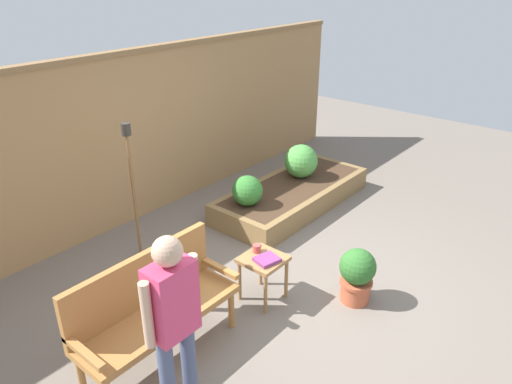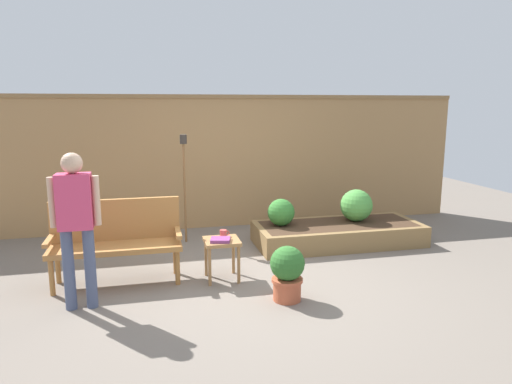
{
  "view_description": "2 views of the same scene",
  "coord_description": "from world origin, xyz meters",
  "px_view_note": "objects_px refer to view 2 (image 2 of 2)",
  "views": [
    {
      "loc": [
        -3.36,
        -2.28,
        3.06
      ],
      "look_at": [
        0.59,
        1.04,
        0.61
      ],
      "focal_mm": 33.73,
      "sensor_mm": 36.0,
      "label": 1
    },
    {
      "loc": [
        -1.09,
        -4.86,
        2.0
      ],
      "look_at": [
        0.23,
        0.73,
        0.91
      ],
      "focal_mm": 32.43,
      "sensor_mm": 36.0,
      "label": 2
    }
  ],
  "objects_px": {
    "book_on_table": "(220,240)",
    "person_by_bench": "(76,217)",
    "cup_on_table": "(224,233)",
    "shrub_far_corner": "(356,205)",
    "tiki_torch": "(184,169)",
    "potted_boxwood": "(287,271)",
    "shrub_near_bench": "(281,212)",
    "garden_bench": "(116,235)",
    "side_table": "(222,247)"
  },
  "relations": [
    {
      "from": "garden_bench",
      "to": "shrub_near_bench",
      "type": "relative_size",
      "value": 3.73
    },
    {
      "from": "side_table",
      "to": "cup_on_table",
      "type": "distance_m",
      "value": 0.17
    },
    {
      "from": "book_on_table",
      "to": "shrub_far_corner",
      "type": "bearing_deg",
      "value": 40.91
    },
    {
      "from": "book_on_table",
      "to": "tiki_torch",
      "type": "height_order",
      "value": "tiki_torch"
    },
    {
      "from": "potted_boxwood",
      "to": "book_on_table",
      "type": "bearing_deg",
      "value": 131.74
    },
    {
      "from": "side_table",
      "to": "shrub_far_corner",
      "type": "xyz_separation_m",
      "value": [
        2.19,
        1.1,
        0.14
      ]
    },
    {
      "from": "side_table",
      "to": "book_on_table",
      "type": "height_order",
      "value": "book_on_table"
    },
    {
      "from": "book_on_table",
      "to": "potted_boxwood",
      "type": "distance_m",
      "value": 0.91
    },
    {
      "from": "tiki_torch",
      "to": "garden_bench",
      "type": "bearing_deg",
      "value": -122.93
    },
    {
      "from": "side_table",
      "to": "potted_boxwood",
      "type": "distance_m",
      "value": 0.92
    },
    {
      "from": "side_table",
      "to": "book_on_table",
      "type": "bearing_deg",
      "value": -110.74
    },
    {
      "from": "cup_on_table",
      "to": "book_on_table",
      "type": "distance_m",
      "value": 0.19
    },
    {
      "from": "side_table",
      "to": "shrub_far_corner",
      "type": "relative_size",
      "value": 1.01
    },
    {
      "from": "book_on_table",
      "to": "shrub_near_bench",
      "type": "relative_size",
      "value": 0.56
    },
    {
      "from": "side_table",
      "to": "potted_boxwood",
      "type": "bearing_deg",
      "value": -52.16
    },
    {
      "from": "potted_boxwood",
      "to": "person_by_bench",
      "type": "distance_m",
      "value": 2.16
    },
    {
      "from": "garden_bench",
      "to": "shrub_far_corner",
      "type": "distance_m",
      "value": 3.47
    },
    {
      "from": "cup_on_table",
      "to": "shrub_near_bench",
      "type": "xyz_separation_m",
      "value": [
        0.99,
        0.98,
        -0.03
      ]
    },
    {
      "from": "shrub_far_corner",
      "to": "tiki_torch",
      "type": "height_order",
      "value": "tiki_torch"
    },
    {
      "from": "cup_on_table",
      "to": "side_table",
      "type": "bearing_deg",
      "value": -109.5
    },
    {
      "from": "side_table",
      "to": "shrub_far_corner",
      "type": "distance_m",
      "value": 2.45
    },
    {
      "from": "shrub_near_bench",
      "to": "person_by_bench",
      "type": "relative_size",
      "value": 0.25
    },
    {
      "from": "potted_boxwood",
      "to": "shrub_near_bench",
      "type": "distance_m",
      "value": 1.89
    },
    {
      "from": "potted_boxwood",
      "to": "shrub_near_bench",
      "type": "xyz_separation_m",
      "value": [
        0.47,
        1.82,
        0.18
      ]
    },
    {
      "from": "garden_bench",
      "to": "shrub_far_corner",
      "type": "xyz_separation_m",
      "value": [
        3.36,
        0.86,
        -0.01
      ]
    },
    {
      "from": "book_on_table",
      "to": "shrub_near_bench",
      "type": "distance_m",
      "value": 1.57
    },
    {
      "from": "potted_boxwood",
      "to": "shrub_near_bench",
      "type": "height_order",
      "value": "shrub_near_bench"
    },
    {
      "from": "garden_bench",
      "to": "cup_on_table",
      "type": "xyz_separation_m",
      "value": [
        1.21,
        -0.12,
        -0.02
      ]
    },
    {
      "from": "garden_bench",
      "to": "potted_boxwood",
      "type": "bearing_deg",
      "value": -28.94
    },
    {
      "from": "garden_bench",
      "to": "shrub_near_bench",
      "type": "height_order",
      "value": "garden_bench"
    },
    {
      "from": "side_table",
      "to": "cup_on_table",
      "type": "xyz_separation_m",
      "value": [
        0.04,
        0.11,
        0.12
      ]
    },
    {
      "from": "cup_on_table",
      "to": "shrub_near_bench",
      "type": "height_order",
      "value": "shrub_near_bench"
    },
    {
      "from": "cup_on_table",
      "to": "tiki_torch",
      "type": "xyz_separation_m",
      "value": [
        -0.32,
        1.49,
        0.57
      ]
    },
    {
      "from": "cup_on_table",
      "to": "potted_boxwood",
      "type": "distance_m",
      "value": 1.01
    },
    {
      "from": "book_on_table",
      "to": "shrub_near_bench",
      "type": "height_order",
      "value": "shrub_near_bench"
    },
    {
      "from": "garden_bench",
      "to": "shrub_near_bench",
      "type": "bearing_deg",
      "value": 21.36
    },
    {
      "from": "book_on_table",
      "to": "shrub_far_corner",
      "type": "distance_m",
      "value": 2.5
    },
    {
      "from": "garden_bench",
      "to": "tiki_torch",
      "type": "relative_size",
      "value": 0.91
    },
    {
      "from": "person_by_bench",
      "to": "book_on_table",
      "type": "bearing_deg",
      "value": 14.37
    },
    {
      "from": "potted_boxwood",
      "to": "cup_on_table",
      "type": "bearing_deg",
      "value": 121.94
    },
    {
      "from": "tiki_torch",
      "to": "person_by_bench",
      "type": "distance_m",
      "value": 2.38
    },
    {
      "from": "book_on_table",
      "to": "tiki_torch",
      "type": "distance_m",
      "value": 1.8
    },
    {
      "from": "shrub_far_corner",
      "to": "person_by_bench",
      "type": "bearing_deg",
      "value": -157.32
    },
    {
      "from": "cup_on_table",
      "to": "shrub_far_corner",
      "type": "relative_size",
      "value": 0.24
    },
    {
      "from": "book_on_table",
      "to": "person_by_bench",
      "type": "xyz_separation_m",
      "value": [
        -1.46,
        -0.37,
        0.43
      ]
    },
    {
      "from": "cup_on_table",
      "to": "tiki_torch",
      "type": "distance_m",
      "value": 1.63
    },
    {
      "from": "garden_bench",
      "to": "shrub_far_corner",
      "type": "height_order",
      "value": "garden_bench"
    },
    {
      "from": "book_on_table",
      "to": "person_by_bench",
      "type": "relative_size",
      "value": 0.14
    },
    {
      "from": "garden_bench",
      "to": "side_table",
      "type": "height_order",
      "value": "garden_bench"
    },
    {
      "from": "tiki_torch",
      "to": "shrub_far_corner",
      "type": "bearing_deg",
      "value": -11.73
    }
  ]
}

